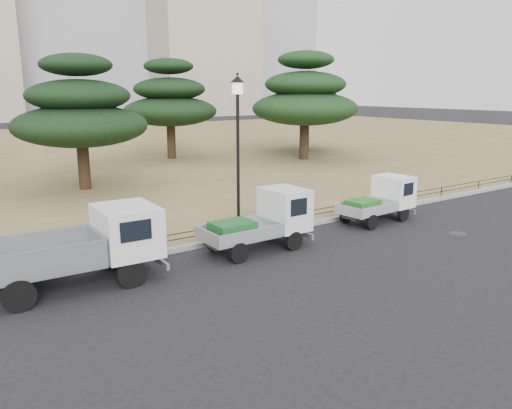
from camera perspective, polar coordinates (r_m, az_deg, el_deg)
ground at (r=15.21m, az=4.28°, el=-6.18°), size 220.00×220.00×0.00m
lawn at (r=43.04m, az=-22.11°, el=5.49°), size 120.00×56.00×0.15m
curb at (r=17.19m, az=-1.13°, el=-3.59°), size 120.00×0.25×0.16m
truck_large at (r=13.59m, az=-19.29°, el=-4.41°), size 4.55×1.91×1.97m
truck_kei_front at (r=15.83m, az=0.83°, el=-1.86°), size 3.56×1.61×1.87m
truck_kei_rear at (r=19.83m, az=14.04°, el=0.53°), size 3.31×1.60×1.68m
street_lamp at (r=16.72m, az=-2.10°, el=8.65°), size 0.47×0.47×5.29m
pipe_fence at (r=17.22m, az=-1.41°, el=-2.33°), size 38.00×0.04×0.40m
tarp_pile at (r=14.86m, az=-25.55°, el=-5.67°), size 1.82×1.58×1.02m
manhole at (r=19.11m, az=22.08°, el=-3.10°), size 0.60×0.60×0.01m
pine_center_left at (r=25.91m, az=-19.50°, el=9.91°), size 6.42×6.42×6.53m
pine_center_right at (r=36.38m, az=-9.82°, el=11.55°), size 6.58×6.58×6.98m
pine_east_near at (r=35.61m, az=5.62°, el=12.07°), size 7.38×7.38×7.46m
pine_east_far at (r=41.19m, az=5.78°, el=11.27°), size 6.30×6.30×6.33m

